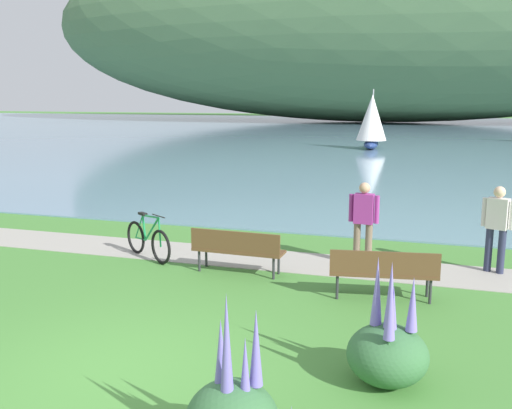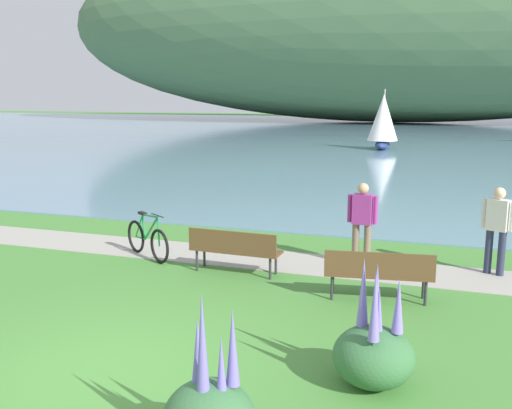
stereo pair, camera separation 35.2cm
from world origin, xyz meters
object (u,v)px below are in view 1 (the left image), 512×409
Objects in this scene: person_on_the_grass at (364,219)px; sailboat_mid_bay at (372,121)px; park_bench_further_along at (237,248)px; person_at_shoreline at (497,224)px; bicycle_leaning_near_bench at (148,240)px; park_bench_near_camera at (384,270)px.

person_on_the_grass is 25.76m from sailboat_mid_bay.
park_bench_further_along is 1.06× the size of person_on_the_grass.
park_bench_further_along is 5.03m from person_at_shoreline.
person_at_shoreline reaches higher than park_bench_further_along.
person_at_shoreline is 1.00× the size of person_on_the_grass.
park_bench_further_along is 26.94m from sailboat_mid_bay.
bicycle_leaning_near_bench is at bearing -169.49° from person_on_the_grass.
person_on_the_grass is 0.45× the size of sailboat_mid_bay.
park_bench_near_camera is 1.08× the size of person_on_the_grass.
person_at_shoreline is at bearing -79.15° from sailboat_mid_bay.
bicycle_leaning_near_bench is 26.58m from sailboat_mid_bay.
person_on_the_grass is (2.26, 1.27, 0.46)m from park_bench_further_along.
person_on_the_grass is at bearing 106.46° from park_bench_near_camera.
person_at_shoreline is 2.53m from person_on_the_grass.
bicycle_leaning_near_bench is at bearing 168.13° from park_bench_further_along.
park_bench_near_camera is 1.02× the size of park_bench_further_along.
sailboat_mid_bay is (-2.35, 25.64, 0.84)m from person_on_the_grass.
bicycle_leaning_near_bench is 0.89× the size of person_at_shoreline.
sailboat_mid_bay is (-4.86, 25.38, 0.84)m from person_at_shoreline.
park_bench_further_along is at bearing -150.66° from person_on_the_grass.
park_bench_further_along is 1.20× the size of bicycle_leaning_near_bench.
sailboat_mid_bay reaches higher than park_bench_near_camera.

